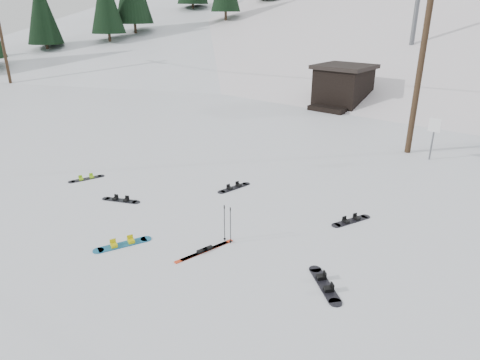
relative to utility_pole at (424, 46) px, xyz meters
The scene contains 15 objects.
ground 14.90m from the utility_pole, 98.13° to the right, with size 200.00×200.00×0.00m, color white.
ridge_left 53.35m from the utility_pole, 138.18° to the left, with size 34.00×85.00×38.00m, color white.
treeline_left 44.65m from the utility_pole, 144.16° to the left, with size 20.00×64.00×10.00m, color black, non-canonical shape.
utility_pole is the anchor object (origin of this frame).
utility_pole_left 34.13m from the utility_pole, behind, with size 2.00×0.26×9.00m.
trail_sign 3.60m from the utility_pole, 21.04° to the right, with size 0.50×0.09×1.85m.
lift_hut 10.40m from the utility_pole, 135.24° to the left, with size 3.40×4.10×2.75m.
hero_snowboard 14.53m from the utility_pole, 102.89° to the right, with size 0.79×1.54×0.11m.
hero_skis 13.09m from the utility_pole, 95.08° to the right, with size 0.47×1.85×0.10m.
ski_poles 12.15m from the utility_pole, 94.76° to the right, with size 0.30×0.08×1.10m.
board_scatter_a 13.76m from the utility_pole, 115.64° to the right, with size 1.31×0.74×0.10m.
board_scatter_b 10.11m from the utility_pole, 111.85° to the right, with size 0.46×1.46×0.10m.
board_scatter_c 14.79m from the utility_pole, 126.26° to the right, with size 0.58×1.34×0.10m.
board_scatter_d 12.55m from the utility_pole, 79.19° to the right, with size 1.34×1.16×0.12m.
board_scatter_f 9.33m from the utility_pole, 81.75° to the right, with size 0.71×1.42×0.10m.
Camera 1 is at (8.10, -5.27, 6.13)m, focal length 32.00 mm.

